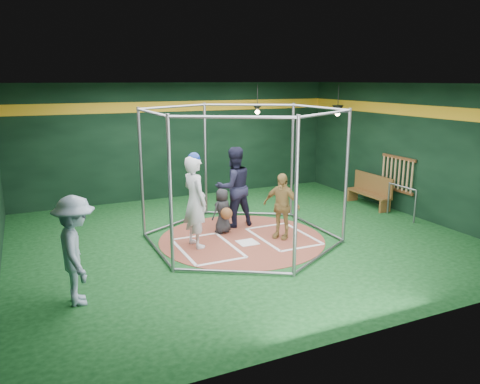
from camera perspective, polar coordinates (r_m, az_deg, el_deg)
name	(u,v)px	position (r m, az deg, el deg)	size (l,w,h in m)	color
room_shell	(242,164)	(10.40, 0.21, 3.40)	(10.10, 9.10, 3.53)	#0C3814
clay_disc	(242,239)	(10.84, 0.22, -5.75)	(3.80, 3.80, 0.01)	brown
home_plate	(247,242)	(10.58, 0.91, -6.17)	(0.43, 0.43, 0.01)	white
batter_box_left	(207,248)	(10.27, -4.02, -6.83)	(1.17, 1.77, 0.01)	white
batter_box_right	(283,236)	(11.04, 5.27, -5.37)	(1.17, 1.77, 0.01)	white
batting_cage	(242,176)	(10.44, 0.23, 2.02)	(4.05, 4.67, 3.00)	gray
bat_rack	(397,174)	(13.62, 18.62, 2.11)	(0.07, 1.25, 0.98)	brown
pendant_lamp_near	(257,108)	(14.45, 2.13, 10.20)	(0.34, 0.34, 0.90)	black
pendant_lamp_far	(338,109)	(14.03, 11.82, 9.82)	(0.34, 0.34, 0.90)	black
batter_figure	(195,201)	(10.14, -5.52, -1.06)	(0.60, 0.80, 2.08)	silver
visitor_leopard	(281,206)	(10.74, 5.06, -1.69)	(0.89, 0.37, 1.52)	tan
catcher_figure	(223,211)	(11.09, -2.12, -2.34)	(0.60, 0.63, 1.08)	black
umpire	(234,187)	(11.53, -0.77, 0.62)	(0.97, 0.75, 1.99)	black
bystander_blue	(76,251)	(8.04, -19.35, -6.75)	(1.17, 0.67, 1.81)	#8FA7BD
dugout_bench	(371,190)	(14.03, 15.63, 0.23)	(0.37, 1.59, 0.93)	brown
steel_railing	(402,197)	(13.02, 19.12, -0.53)	(0.05, 1.02, 0.88)	gray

